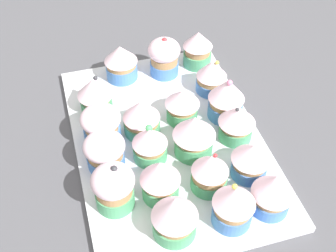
{
  "coord_description": "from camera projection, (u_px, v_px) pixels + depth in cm",
  "views": [
    {
      "loc": [
        -47.9,
        13.77,
        55.48
      ],
      "look_at": [
        0.0,
        0.0,
        4.2
      ],
      "focal_mm": 46.83,
      "sensor_mm": 36.0,
      "label": 1
    }
  ],
  "objects": [
    {
      "name": "ground_plane",
      "position": [
        168.0,
        149.0,
        0.76
      ],
      "size": [
        180.0,
        180.0,
        3.0
      ],
      "primitive_type": "cube",
      "color": "#4C4C51"
    },
    {
      "name": "baking_tray",
      "position": [
        168.0,
        141.0,
        0.74
      ],
      "size": [
        44.51,
        30.71,
        1.2
      ],
      "color": "silver",
      "rests_on": "ground_plane"
    },
    {
      "name": "cupcake_0",
      "position": [
        273.0,
        192.0,
        0.61
      ],
      "size": [
        6.14,
        6.14,
        7.34
      ],
      "color": "#477AC6",
      "rests_on": "baking_tray"
    },
    {
      "name": "cupcake_1",
      "position": [
        250.0,
        160.0,
        0.66
      ],
      "size": [
        5.98,
        5.98,
        6.29
      ],
      "color": "#477AC6",
      "rests_on": "baking_tray"
    },
    {
      "name": "cupcake_2",
      "position": [
        237.0,
        122.0,
        0.71
      ],
      "size": [
        6.16,
        6.16,
        7.04
      ],
      "color": "#4C9E6B",
      "rests_on": "baking_tray"
    },
    {
      "name": "cupcake_3",
      "position": [
        226.0,
        98.0,
        0.75
      ],
      "size": [
        6.25,
        6.25,
        8.34
      ],
      "color": "#477AC6",
      "rests_on": "baking_tray"
    },
    {
      "name": "cupcake_4",
      "position": [
        212.0,
        76.0,
        0.8
      ],
      "size": [
        5.62,
        5.62,
        7.01
      ],
      "color": "#477AC6",
      "rests_on": "baking_tray"
    },
    {
      "name": "cupcake_5",
      "position": [
        198.0,
        48.0,
        0.85
      ],
      "size": [
        5.75,
        5.75,
        7.46
      ],
      "color": "#4C9E6B",
      "rests_on": "baking_tray"
    },
    {
      "name": "cupcake_6",
      "position": [
        234.0,
        204.0,
        0.6
      ],
      "size": [
        6.01,
        6.01,
        7.74
      ],
      "color": "#477AC6",
      "rests_on": "baking_tray"
    },
    {
      "name": "cupcake_7",
      "position": [
        210.0,
        171.0,
        0.64
      ],
      "size": [
        5.6,
        5.6,
        7.2
      ],
      "color": "#4C9E6B",
      "rests_on": "baking_tray"
    },
    {
      "name": "cupcake_8",
      "position": [
        194.0,
        134.0,
        0.69
      ],
      "size": [
        6.87,
        6.87,
        7.8
      ],
      "color": "#4C9E6B",
      "rests_on": "baking_tray"
    },
    {
      "name": "cupcake_9",
      "position": [
        182.0,
        104.0,
        0.75
      ],
      "size": [
        5.95,
        5.95,
        6.49
      ],
      "color": "#4C9E6B",
      "rests_on": "baking_tray"
    },
    {
      "name": "cupcake_10",
      "position": [
        164.0,
        56.0,
        0.83
      ],
      "size": [
        6.09,
        6.09,
        7.98
      ],
      "color": "#477AC6",
      "rests_on": "baking_tray"
    },
    {
      "name": "cupcake_11",
      "position": [
        175.0,
        215.0,
        0.59
      ],
      "size": [
        6.46,
        6.46,
        7.71
      ],
      "color": "#4C9E6B",
      "rests_on": "baking_tray"
    },
    {
      "name": "cupcake_12",
      "position": [
        160.0,
        179.0,
        0.63
      ],
      "size": [
        5.96,
        5.96,
        7.57
      ],
      "color": "#4C9E6B",
      "rests_on": "baking_tray"
    },
    {
      "name": "cupcake_13",
      "position": [
        150.0,
        143.0,
        0.69
      ],
      "size": [
        5.61,
        5.61,
        6.74
      ],
      "color": "#4C9E6B",
      "rests_on": "baking_tray"
    },
    {
      "name": "cupcake_14",
      "position": [
        141.0,
        117.0,
        0.72
      ],
      "size": [
        6.22,
        6.22,
        6.79
      ],
      "color": "#4C9E6B",
      "rests_on": "baking_tray"
    },
    {
      "name": "cupcake_15",
      "position": [
        121.0,
        62.0,
        0.82
      ],
      "size": [
        6.25,
        6.25,
        7.13
      ],
      "color": "#477AC6",
      "rests_on": "baking_tray"
    },
    {
      "name": "cupcake_16",
      "position": [
        114.0,
        187.0,
        0.62
      ],
      "size": [
        6.24,
        6.24,
        7.88
      ],
      "color": "#4C9E6B",
      "rests_on": "baking_tray"
    },
    {
      "name": "cupcake_17",
      "position": [
        105.0,
        151.0,
        0.67
      ],
      "size": [
        6.52,
        6.52,
        6.18
      ],
      "color": "#477AC6",
      "rests_on": "baking_tray"
    },
    {
      "name": "cupcake_18",
      "position": [
        101.0,
        125.0,
        0.71
      ],
      "size": [
        6.62,
        6.62,
        6.62
      ],
      "color": "#477AC6",
      "rests_on": "baking_tray"
    },
    {
      "name": "cupcake_19",
      "position": [
        95.0,
        94.0,
        0.76
      ],
      "size": [
        6.22,
        6.22,
        7.13
      ],
      "color": "#4C9E6B",
      "rests_on": "baking_tray"
    }
  ]
}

